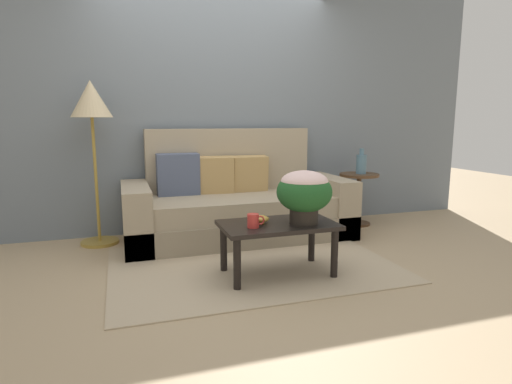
% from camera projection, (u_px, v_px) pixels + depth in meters
% --- Properties ---
extents(ground_plane, '(14.00, 14.00, 0.00)m').
position_uv_depth(ground_plane, '(249.00, 262.00, 3.59)').
color(ground_plane, tan).
extents(wall_back, '(6.40, 0.12, 2.89)m').
position_uv_depth(wall_back, '(213.00, 96.00, 4.55)').
color(wall_back, slate).
rests_on(wall_back, ground).
extents(area_rug, '(2.27, 1.63, 0.01)m').
position_uv_depth(area_rug, '(251.00, 264.00, 3.52)').
color(area_rug, tan).
rests_on(area_rug, ground).
extents(couch, '(2.25, 0.93, 1.10)m').
position_uv_depth(couch, '(236.00, 205.00, 4.32)').
color(couch, gray).
rests_on(couch, ground).
extents(coffee_table, '(0.88, 0.51, 0.41)m').
position_uv_depth(coffee_table, '(278.00, 231.00, 3.23)').
color(coffee_table, black).
rests_on(coffee_table, ground).
extents(side_table, '(0.44, 0.44, 0.59)m').
position_uv_depth(side_table, '(359.00, 190.00, 4.80)').
color(side_table, '#4C331E').
rests_on(side_table, ground).
extents(floor_lamp, '(0.38, 0.38, 1.55)m').
position_uv_depth(floor_lamp, '(92.00, 111.00, 3.91)').
color(floor_lamp, olive).
rests_on(floor_lamp, ground).
extents(potted_plant, '(0.42, 0.42, 0.40)m').
position_uv_depth(potted_plant, '(304.00, 191.00, 3.16)').
color(potted_plant, black).
rests_on(potted_plant, coffee_table).
extents(coffee_mug, '(0.13, 0.09, 0.10)m').
position_uv_depth(coffee_mug, '(254.00, 221.00, 3.08)').
color(coffee_mug, red).
rests_on(coffee_mug, coffee_table).
extents(snack_bowl, '(0.12, 0.12, 0.06)m').
position_uv_depth(snack_bowl, '(262.00, 219.00, 3.20)').
color(snack_bowl, gold).
rests_on(snack_bowl, coffee_table).
extents(table_vase, '(0.11, 0.11, 0.28)m').
position_uv_depth(table_vase, '(361.00, 164.00, 4.74)').
color(table_vase, slate).
rests_on(table_vase, side_table).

